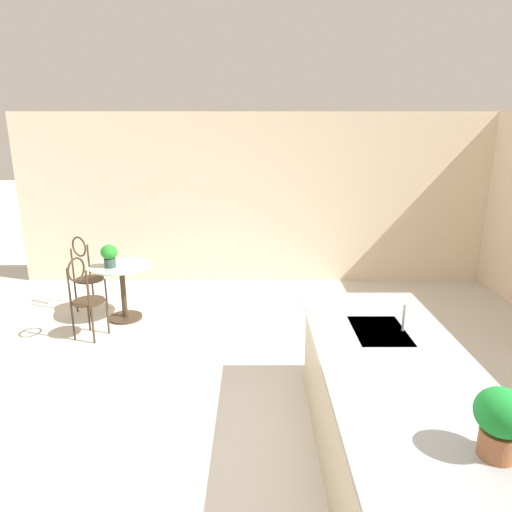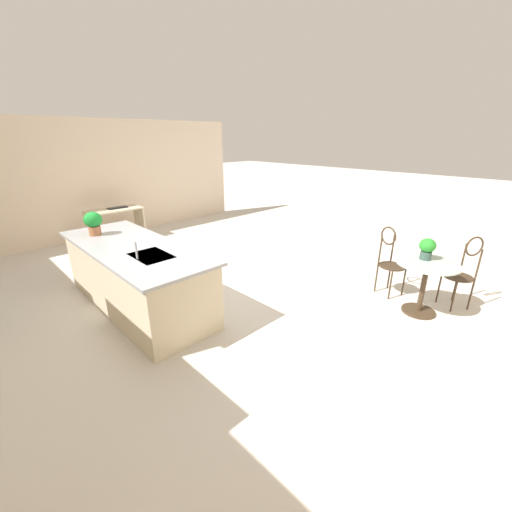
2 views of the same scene
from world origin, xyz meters
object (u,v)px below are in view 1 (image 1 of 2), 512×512
Objects in this scene: chair_near_window at (86,271)px; potted_plant_on_table at (109,254)px; bistro_table at (123,287)px; potted_plant_counter_far at (501,419)px; chair_by_island at (85,294)px.

chair_near_window is 3.54× the size of potted_plant_on_table.
potted_plant_counter_far is (3.77, 2.88, 0.67)m from bistro_table.
bistro_table is 2.71× the size of potted_plant_on_table.
chair_near_window is at bearing -139.61° from potted_plant_counter_far.
chair_near_window is (-0.30, -0.58, 0.13)m from bistro_table.
potted_plant_on_table is at bearing -140.93° from potted_plant_counter_far.
potted_plant_on_table is (0.38, 0.47, 0.34)m from chair_near_window.
bistro_table is at bearing 156.00° from chair_by_island.
chair_near_window is 0.69m from potted_plant_on_table.
potted_plant_counter_far reaches higher than bistro_table.
chair_by_island is 2.95× the size of potted_plant_counter_far.
chair_by_island is at bearing -135.10° from potted_plant_counter_far.
bistro_table is 0.77× the size of chair_by_island.
chair_near_window is at bearing -161.09° from chair_by_island.
bistro_table is 0.67m from chair_near_window.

